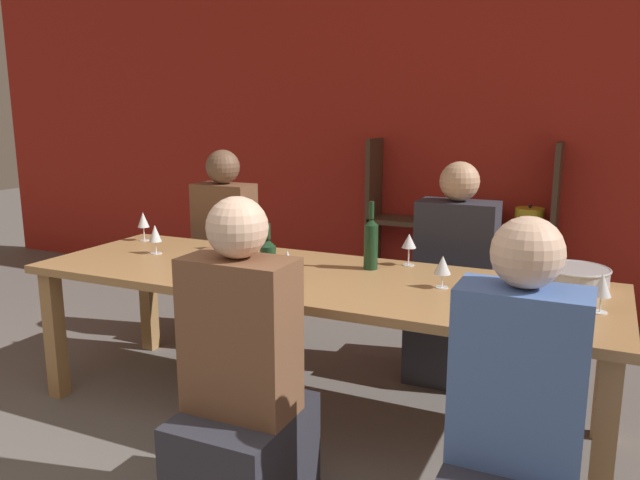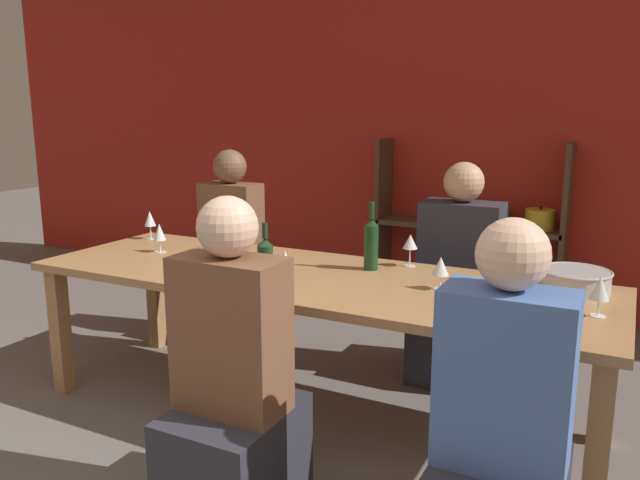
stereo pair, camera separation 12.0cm
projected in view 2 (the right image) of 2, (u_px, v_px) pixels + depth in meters
name	position (u px, v px, depth m)	size (l,w,h in m)	color
wall_back_red	(428.00, 130.00, 4.80)	(8.80, 0.06, 2.70)	red
shelf_unit	(474.00, 252.00, 4.61)	(1.37, 0.30, 1.29)	#4C3828
dining_table	(311.00, 289.00, 3.01)	(2.80, 0.90, 0.73)	#AD7F4C
mixing_bowl	(575.00, 279.00, 2.72)	(0.31, 0.31, 0.09)	#B7BABC
wine_bottle_green	(371.00, 243.00, 3.06)	(0.07, 0.07, 0.34)	#19381E
wine_bottle_dark	(265.00, 262.00, 2.75)	(0.07, 0.07, 0.29)	#19381E
wine_glass_red_a	(160.00, 233.00, 3.44)	(0.07, 0.07, 0.16)	white
wine_glass_red_b	(441.00, 267.00, 2.73)	(0.07, 0.07, 0.15)	white
wine_glass_white_a	(285.00, 262.00, 2.79)	(0.08, 0.08, 0.16)	white
wine_glass_red_c	(600.00, 289.00, 2.37)	(0.07, 0.07, 0.16)	white
wine_glass_red_d	(150.00, 219.00, 3.78)	(0.07, 0.07, 0.17)	white
wine_glass_empty_a	(410.00, 243.00, 3.12)	(0.07, 0.07, 0.16)	white
wine_glass_white_b	(520.00, 280.00, 2.44)	(0.07, 0.07, 0.17)	white
wine_glass_red_e	(225.00, 229.00, 3.53)	(0.08, 0.08, 0.15)	white
cell_phone	(234.00, 256.00, 3.35)	(0.15, 0.08, 0.01)	#1E2338
person_near_a	(499.00, 460.00, 1.92)	(0.39, 0.49, 1.21)	#2D2D38
person_far_a	(233.00, 269.00, 4.13)	(0.38, 0.48, 1.25)	#2D2D38
person_near_b	(233.00, 403.00, 2.29)	(0.40, 0.50, 1.22)	#2D2D38
person_far_b	(458.00, 300.00, 3.53)	(0.44, 0.55, 1.23)	#2D2D38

